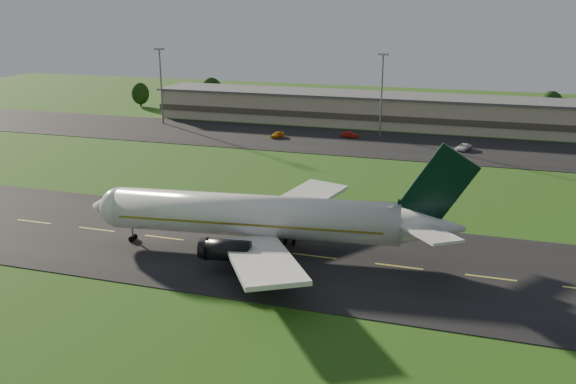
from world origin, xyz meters
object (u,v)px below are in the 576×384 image
(terminal, at_px, (397,111))
(service_vehicle_c, at_px, (463,147))
(light_mast_west, at_px, (161,77))
(service_vehicle_a, at_px, (277,134))
(light_mast_centre, at_px, (382,85))
(airliner, at_px, (261,217))
(service_vehicle_b, at_px, (350,135))

(terminal, distance_m, service_vehicle_c, 31.81)
(terminal, xyz_separation_m, light_mast_west, (-61.40, -16.18, 8.75))
(service_vehicle_a, height_order, service_vehicle_c, service_vehicle_a)
(terminal, height_order, light_mast_centre, light_mast_centre)
(airliner, distance_m, light_mast_centre, 80.31)
(terminal, bearing_deg, service_vehicle_b, -113.29)
(airliner, relative_size, service_vehicle_a, 11.87)
(terminal, xyz_separation_m, service_vehicle_a, (-25.24, -24.78, -3.16))
(service_vehicle_b, bearing_deg, service_vehicle_c, -102.15)
(airliner, xyz_separation_m, terminal, (2.80, 96.08, -0.67))
(airliner, bearing_deg, light_mast_centre, 81.79)
(terminal, bearing_deg, service_vehicle_c, -52.83)
(service_vehicle_c, bearing_deg, light_mast_west, -170.55)
(light_mast_west, height_order, service_vehicle_a, light_mast_west)
(service_vehicle_a, xyz_separation_m, service_vehicle_c, (44.36, -0.44, -0.02))
(light_mast_west, relative_size, service_vehicle_a, 4.72)
(light_mast_centre, xyz_separation_m, service_vehicle_a, (-23.84, -8.59, -11.90))
(service_vehicle_c, bearing_deg, airliner, -91.34)
(service_vehicle_a, relative_size, service_vehicle_c, 0.84)
(light_mast_centre, xyz_separation_m, service_vehicle_b, (-6.86, -3.03, -11.93))
(terminal, distance_m, light_mast_west, 64.10)
(terminal, bearing_deg, light_mast_west, -165.24)
(light_mast_centre, bearing_deg, terminal, 85.05)
(service_vehicle_a, distance_m, service_vehicle_c, 44.36)
(airliner, relative_size, terminal, 0.35)
(light_mast_west, distance_m, service_vehicle_c, 81.90)
(airliner, xyz_separation_m, light_mast_west, (-58.60, 79.89, 8.08))
(light_mast_centre, bearing_deg, service_vehicle_c, -23.75)
(service_vehicle_c, bearing_deg, service_vehicle_a, -164.72)
(light_mast_centre, distance_m, service_vehicle_a, 27.99)
(airliner, height_order, light_mast_centre, light_mast_centre)
(light_mast_west, xyz_separation_m, service_vehicle_b, (53.14, -3.03, -11.93))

